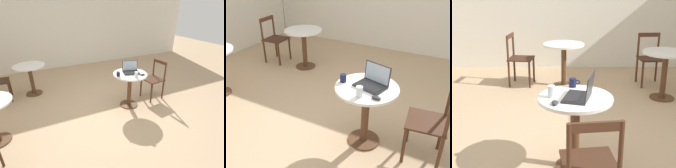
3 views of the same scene
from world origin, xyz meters
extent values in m
plane|color=tan|center=(0.00, 0.00, 0.00)|extent=(16.00, 16.00, 0.00)
cube|color=silver|center=(0.00, 3.23, 1.35)|extent=(9.40, 0.06, 2.70)
cylinder|color=#51331E|center=(0.01, -0.50, 0.01)|extent=(0.38, 0.38, 0.02)
cylinder|color=#51331E|center=(0.01, -0.50, 0.37)|extent=(0.09, 0.09, 0.69)
cylinder|color=silver|center=(0.01, -0.50, 0.73)|extent=(0.70, 0.70, 0.03)
cylinder|color=#51331E|center=(1.47, 1.37, 0.01)|extent=(0.38, 0.38, 0.02)
cylinder|color=#51331E|center=(1.47, 1.37, 0.37)|extent=(0.09, 0.09, 0.69)
cylinder|color=silver|center=(1.47, 1.37, 0.73)|extent=(0.70, 0.70, 0.03)
cylinder|color=#51331E|center=(-0.06, 2.00, 0.01)|extent=(0.38, 0.38, 0.02)
cylinder|color=#51331E|center=(-0.06, 2.00, 0.37)|extent=(0.09, 0.09, 0.69)
cylinder|color=silver|center=(-0.06, 2.00, 0.73)|extent=(0.70, 0.70, 0.03)
cube|color=#3C2215|center=(0.09, -1.16, 0.47)|extent=(0.45, 0.45, 0.02)
cylinder|color=#472819|center=(-0.07, -1.35, 0.68)|extent=(0.04, 0.04, 0.41)
cylinder|color=#472819|center=(0.28, -1.31, 0.68)|extent=(0.04, 0.04, 0.41)
cube|color=#472819|center=(0.11, -1.33, 0.85)|extent=(0.39, 0.07, 0.07)
cylinder|color=#472819|center=(1.63, 1.86, 0.23)|extent=(0.04, 0.04, 0.46)
cylinder|color=#472819|center=(1.27, 1.85, 0.23)|extent=(0.04, 0.04, 0.46)
cylinder|color=#472819|center=(1.61, 2.22, 0.23)|extent=(0.04, 0.04, 0.46)
cylinder|color=#472819|center=(1.26, 2.20, 0.23)|extent=(0.04, 0.04, 0.46)
cube|color=#3C2215|center=(1.44, 2.03, 0.47)|extent=(0.42, 0.42, 0.02)
cylinder|color=#472819|center=(1.61, 2.22, 0.68)|extent=(0.04, 0.04, 0.41)
cylinder|color=#472819|center=(1.26, 2.20, 0.68)|extent=(0.04, 0.04, 0.41)
cube|color=#472819|center=(1.44, 2.21, 0.85)|extent=(0.39, 0.04, 0.07)
cylinder|color=#472819|center=(-0.59, 2.25, 0.23)|extent=(0.04, 0.04, 0.46)
cylinder|color=#472819|center=(-0.64, 1.89, 0.23)|extent=(0.04, 0.04, 0.46)
cylinder|color=#472819|center=(-0.95, 2.29, 0.23)|extent=(0.04, 0.04, 0.46)
cylinder|color=#472819|center=(-0.99, 1.94, 0.23)|extent=(0.04, 0.04, 0.46)
cube|color=#3C2215|center=(-0.79, 2.09, 0.47)|extent=(0.45, 0.45, 0.02)
cylinder|color=#472819|center=(-0.95, 2.29, 0.68)|extent=(0.04, 0.04, 0.41)
cylinder|color=#472819|center=(-0.99, 1.94, 0.68)|extent=(0.04, 0.04, 0.41)
cube|color=#472819|center=(-0.97, 2.11, 0.85)|extent=(0.07, 0.39, 0.07)
cube|color=#2D2D33|center=(0.02, -0.53, 0.75)|extent=(0.30, 0.37, 0.02)
cube|color=#38383D|center=(0.00, -0.52, 0.76)|extent=(0.19, 0.30, 0.00)
cube|color=#2D2D33|center=(0.14, -0.56, 0.87)|extent=(0.12, 0.32, 0.22)
cube|color=#9EB2C6|center=(0.13, -0.56, 0.87)|extent=(0.10, 0.29, 0.19)
ellipsoid|color=#2D2D33|center=(-0.17, -0.67, 0.76)|extent=(0.06, 0.10, 0.03)
cylinder|color=#141938|center=(0.00, -0.22, 0.79)|extent=(0.07, 0.07, 0.09)
torus|color=#141938|center=(0.05, -0.22, 0.79)|extent=(0.05, 0.01, 0.05)
cylinder|color=silver|center=(-0.21, -0.50, 0.80)|extent=(0.07, 0.07, 0.11)
camera|label=1|loc=(-2.84, 1.26, 2.07)|focal=28.00mm
camera|label=2|loc=(-2.20, -1.33, 2.05)|focal=40.00mm
camera|label=3|loc=(-0.13, -3.17, 1.77)|focal=50.00mm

